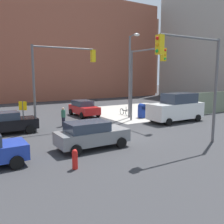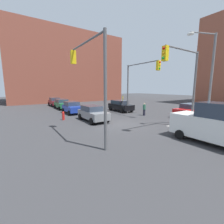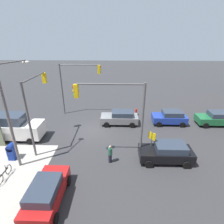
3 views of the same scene
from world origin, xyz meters
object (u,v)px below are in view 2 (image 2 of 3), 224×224
(coupe_red, at_px, (189,110))
(traffic_signal_ne_corner, at_px, (184,74))
(traffic_signal_nw_corner, at_px, (138,79))
(sedan_maroon, at_px, (55,102))
(van_white_delivery, at_px, (220,125))
(bicycle_leaning_on_fence, at_px, (218,122))
(pedestrian_crossing, at_px, (144,109))
(street_lamp_corner, at_px, (208,74))
(sedan_gray, at_px, (93,113))
(mailbox_blue, at_px, (216,122))
(sedan_blue, at_px, (72,107))
(coupe_black, at_px, (120,106))
(coupe_green, at_px, (62,104))
(traffic_signal_se_corner, at_px, (89,70))
(fire_hydrant, at_px, (63,116))

(coupe_red, bearing_deg, traffic_signal_ne_corner, -66.06)
(traffic_signal_nw_corner, bearing_deg, sedan_maroon, -158.76)
(traffic_signal_ne_corner, relative_size, van_white_delivery, 1.20)
(bicycle_leaning_on_fence, bearing_deg, pedestrian_crossing, -165.28)
(bicycle_leaning_on_fence, bearing_deg, street_lamp_corner, -107.05)
(traffic_signal_ne_corner, distance_m, van_white_delivery, 4.69)
(sedan_maroon, xyz_separation_m, sedan_gray, (15.96, 0.20, 0.00))
(coupe_red, distance_m, van_white_delivery, 9.45)
(traffic_signal_ne_corner, bearing_deg, street_lamp_corner, 77.94)
(traffic_signal_ne_corner, xyz_separation_m, mailbox_blue, (1.70, 2.19, -3.81))
(street_lamp_corner, bearing_deg, sedan_blue, -151.80)
(sedan_maroon, bearing_deg, bicycle_leaning_on_fence, 20.34)
(bicycle_leaning_on_fence, bearing_deg, mailbox_blue, -74.72)
(van_white_delivery, distance_m, pedestrian_crossing, 10.28)
(coupe_black, height_order, coupe_green, same)
(bicycle_leaning_on_fence, bearing_deg, sedan_gray, -133.74)
(traffic_signal_ne_corner, distance_m, street_lamp_corner, 2.71)
(street_lamp_corner, bearing_deg, pedestrian_crossing, -177.93)
(coupe_red, height_order, bicycle_leaning_on_fence, coupe_red)
(coupe_red, xyz_separation_m, sedan_gray, (-4.58, -10.76, 0.00))
(traffic_signal_se_corner, relative_size, street_lamp_corner, 0.81)
(coupe_black, bearing_deg, pedestrian_crossing, 4.26)
(traffic_signal_nw_corner, bearing_deg, street_lamp_corner, 7.24)
(van_white_delivery, bearing_deg, traffic_signal_ne_corner, 162.47)
(pedestrian_crossing, bearing_deg, coupe_green, 65.69)
(sedan_gray, xyz_separation_m, sedan_blue, (-5.82, -0.26, -0.00))
(mailbox_blue, relative_size, sedan_blue, 0.37)
(coupe_red, bearing_deg, van_white_delivery, -50.67)
(traffic_signal_nw_corner, height_order, coupe_red, traffic_signal_nw_corner)
(coupe_black, bearing_deg, street_lamp_corner, 2.94)
(sedan_gray, bearing_deg, coupe_black, 119.84)
(bicycle_leaning_on_fence, bearing_deg, traffic_signal_nw_corner, -161.51)
(mailbox_blue, distance_m, sedan_maroon, 25.96)
(traffic_signal_ne_corner, distance_m, coupe_red, 7.83)
(fire_hydrant, bearing_deg, sedan_maroon, 170.42)
(sedan_maroon, height_order, sedan_gray, same)
(traffic_signal_ne_corner, relative_size, mailbox_blue, 4.55)
(street_lamp_corner, bearing_deg, sedan_maroon, -162.97)
(street_lamp_corner, xyz_separation_m, sedan_gray, (-7.94, -7.12, -3.86))
(van_white_delivery, bearing_deg, street_lamp_corner, 125.63)
(mailbox_blue, bearing_deg, fire_hydrant, -140.60)
(sedan_gray, relative_size, pedestrian_crossing, 2.67)
(traffic_signal_se_corner, bearing_deg, van_white_delivery, 50.85)
(mailbox_blue, height_order, bicycle_leaning_on_fence, mailbox_blue)
(coupe_green, xyz_separation_m, pedestrian_crossing, (12.08, 7.00, -0.02))
(mailbox_blue, bearing_deg, sedan_blue, -155.08)
(coupe_green, bearing_deg, coupe_black, 41.74)
(coupe_black, relative_size, bicycle_leaning_on_fence, 2.46)
(traffic_signal_ne_corner, bearing_deg, coupe_black, 169.55)
(van_white_delivery, bearing_deg, coupe_red, 129.33)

